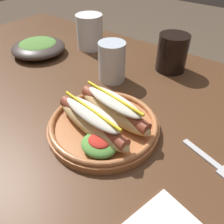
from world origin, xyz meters
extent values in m
cube|color=#51331E|center=(0.00, 0.00, 0.72)|extent=(1.42, 0.81, 0.04)
cylinder|color=#51331E|center=(-0.62, 0.32, 0.35)|extent=(0.06, 0.06, 0.70)
cylinder|color=#B77042|center=(0.07, -0.07, 0.75)|extent=(0.24, 0.24, 0.02)
torus|color=#B77042|center=(0.07, -0.07, 0.76)|extent=(0.23, 0.23, 0.01)
ellipsoid|color=tan|center=(0.07, -0.10, 0.78)|extent=(0.21, 0.08, 0.04)
cylinder|color=brown|center=(0.07, -0.10, 0.78)|extent=(0.19, 0.05, 0.03)
ellipsoid|color=silver|center=(0.07, -0.10, 0.80)|extent=(0.16, 0.07, 0.02)
cylinder|color=yellow|center=(0.07, -0.10, 0.81)|extent=(0.16, 0.03, 0.01)
ellipsoid|color=tan|center=(0.08, -0.04, 0.78)|extent=(0.21, 0.08, 0.04)
cylinder|color=brown|center=(0.08, -0.04, 0.78)|extent=(0.19, 0.05, 0.03)
ellipsoid|color=silver|center=(0.08, -0.04, 0.80)|extent=(0.16, 0.07, 0.02)
cylinder|color=yellow|center=(0.08, -0.04, 0.81)|extent=(0.16, 0.03, 0.01)
ellipsoid|color=#5B9942|center=(0.11, -0.13, 0.77)|extent=(0.07, 0.06, 0.02)
ellipsoid|color=red|center=(0.11, -0.13, 0.78)|extent=(0.04, 0.04, 0.01)
cube|color=silver|center=(0.27, -0.01, 0.74)|extent=(0.08, 0.04, 0.00)
cylinder|color=black|center=(0.06, 0.27, 0.79)|extent=(0.09, 0.09, 0.11)
cylinder|color=silver|center=(-0.04, 0.11, 0.79)|extent=(0.07, 0.07, 0.11)
cylinder|color=white|center=(-0.24, 0.24, 0.80)|extent=(0.09, 0.09, 0.11)
ellipsoid|color=#423833|center=(-0.34, 0.09, 0.76)|extent=(0.18, 0.18, 0.04)
ellipsoid|color=#56893D|center=(-0.34, 0.09, 0.78)|extent=(0.12, 0.12, 0.02)
camera|label=1|loc=(0.32, -0.35, 1.09)|focal=37.68mm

